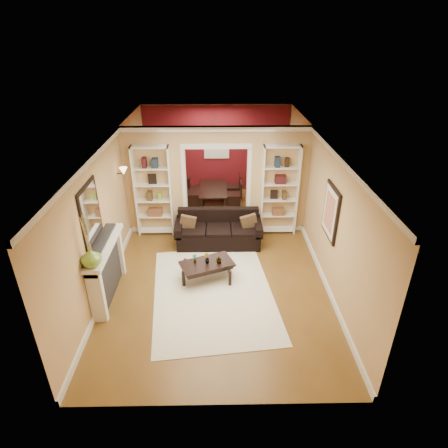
{
  "coord_description": "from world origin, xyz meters",
  "views": [
    {
      "loc": [
        0.04,
        -7.48,
        4.72
      ],
      "look_at": [
        0.15,
        -0.8,
        1.2
      ],
      "focal_mm": 30.0,
      "sensor_mm": 36.0,
      "label": 1
    }
  ],
  "objects_px": {
    "coffee_table": "(207,271)",
    "fireplace": "(108,270)",
    "sofa": "(218,229)",
    "bookshelf_left": "(153,192)",
    "bookshelf_right": "(279,191)",
    "dining_table": "(214,196)"
  },
  "relations": [
    {
      "from": "bookshelf_left",
      "to": "fireplace",
      "type": "bearing_deg",
      "value": -102.05
    },
    {
      "from": "coffee_table",
      "to": "fireplace",
      "type": "relative_size",
      "value": 0.63
    },
    {
      "from": "bookshelf_right",
      "to": "dining_table",
      "type": "height_order",
      "value": "bookshelf_right"
    },
    {
      "from": "bookshelf_left",
      "to": "bookshelf_right",
      "type": "height_order",
      "value": "same"
    },
    {
      "from": "coffee_table",
      "to": "bookshelf_right",
      "type": "relative_size",
      "value": 0.46
    },
    {
      "from": "bookshelf_left",
      "to": "dining_table",
      "type": "xyz_separation_m",
      "value": [
        1.47,
        1.77,
        -0.9
      ]
    },
    {
      "from": "sofa",
      "to": "fireplace",
      "type": "bearing_deg",
      "value": -137.5
    },
    {
      "from": "fireplace",
      "to": "coffee_table",
      "type": "bearing_deg",
      "value": 14.65
    },
    {
      "from": "sofa",
      "to": "bookshelf_left",
      "type": "relative_size",
      "value": 0.9
    },
    {
      "from": "coffee_table",
      "to": "sofa",
      "type": "bearing_deg",
      "value": 58.69
    },
    {
      "from": "sofa",
      "to": "bookshelf_left",
      "type": "distance_m",
      "value": 1.85
    },
    {
      "from": "dining_table",
      "to": "coffee_table",
      "type": "bearing_deg",
      "value": 178.08
    },
    {
      "from": "coffee_table",
      "to": "fireplace",
      "type": "bearing_deg",
      "value": 172.91
    },
    {
      "from": "sofa",
      "to": "dining_table",
      "type": "relative_size",
      "value": 1.43
    },
    {
      "from": "sofa",
      "to": "coffee_table",
      "type": "bearing_deg",
      "value": -99.57
    },
    {
      "from": "sofa",
      "to": "fireplace",
      "type": "relative_size",
      "value": 1.22
    },
    {
      "from": "sofa",
      "to": "coffee_table",
      "type": "height_order",
      "value": "sofa"
    },
    {
      "from": "sofa",
      "to": "coffee_table",
      "type": "relative_size",
      "value": 1.94
    },
    {
      "from": "coffee_table",
      "to": "bookshelf_right",
      "type": "bearing_deg",
      "value": 27.48
    },
    {
      "from": "bookshelf_right",
      "to": "dining_table",
      "type": "relative_size",
      "value": 1.59
    },
    {
      "from": "coffee_table",
      "to": "bookshelf_right",
      "type": "xyz_separation_m",
      "value": [
        1.76,
        2.04,
        0.95
      ]
    },
    {
      "from": "dining_table",
      "to": "bookshelf_left",
      "type": "bearing_deg",
      "value": 140.25
    }
  ]
}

